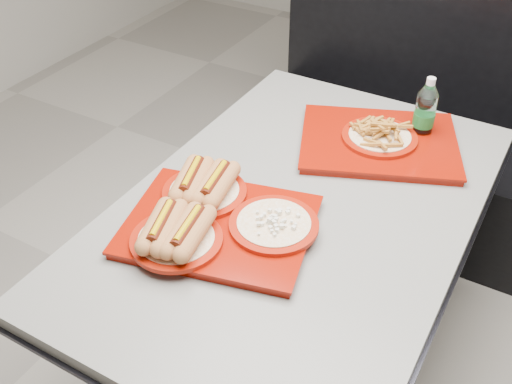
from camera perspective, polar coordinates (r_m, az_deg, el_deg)
The scene contains 6 objects.
ground at distance 2.22m, azimuth 3.20°, elevation -16.35°, with size 6.00×6.00×0.00m, color gray.
diner_table at distance 1.78m, azimuth 3.85°, elevation -5.27°, with size 0.92×1.42×0.75m.
booth_bench at distance 2.73m, azimuth 14.12°, elevation 5.77°, with size 1.30×0.57×1.35m.
tray_near at distance 1.57m, azimuth -4.20°, elevation -2.39°, with size 0.56×0.48×0.11m.
tray_far at distance 1.93m, azimuth 11.66°, elevation 4.98°, with size 0.59×0.54×0.10m.
water_bottle at distance 1.97m, azimuth 15.78°, elevation 7.27°, with size 0.07×0.07×0.21m.
Camera 1 is at (0.54, -1.19, 1.80)m, focal length 42.00 mm.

